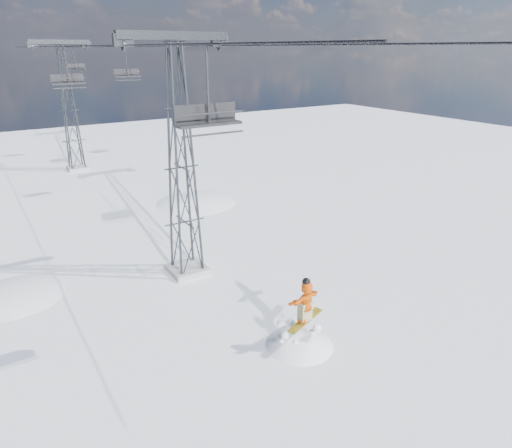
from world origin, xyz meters
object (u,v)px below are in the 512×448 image
(snowboarder_jump, at_px, (298,379))
(lift_tower_near, at_px, (182,168))
(lift_tower_far, at_px, (69,111))
(lift_chair_near, at_px, (208,117))

(snowboarder_jump, bearing_deg, lift_tower_near, 97.64)
(lift_tower_far, relative_size, lift_chair_near, 4.64)
(lift_tower_near, distance_m, lift_chair_near, 8.44)
(lift_tower_far, bearing_deg, lift_tower_near, -90.00)
(lift_tower_far, height_order, lift_chair_near, lift_tower_far)
(lift_tower_near, xyz_separation_m, snowboarder_jump, (1.07, -8.00, -7.10))
(lift_chair_near, bearing_deg, snowboarder_jump, -10.39)
(lift_chair_near, bearing_deg, lift_tower_far, 86.12)
(lift_tower_near, height_order, lift_chair_near, lift_tower_near)
(lift_tower_near, distance_m, snowboarder_jump, 10.75)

